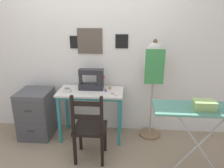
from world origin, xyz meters
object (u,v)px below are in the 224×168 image
object	(u,v)px
storage_box	(204,105)
sewing_machine	(93,80)
thread_spool_near_machine	(106,91)
filing_cabinet	(37,114)
fabric_bowl	(67,90)
ironing_board	(203,112)
scissors	(113,94)
thread_spool_mid_table	(110,88)
wooden_chair	(90,129)
dress_form	(154,69)

from	to	relation	value
storage_box	sewing_machine	bearing A→B (deg)	145.46
thread_spool_near_machine	filing_cabinet	world-z (taller)	thread_spool_near_machine
fabric_bowl	filing_cabinet	distance (m)	0.66
sewing_machine	filing_cabinet	size ratio (longest dim) A/B	0.51
filing_cabinet	ironing_board	world-z (taller)	ironing_board
scissors	thread_spool_mid_table	xyz separation A→B (m)	(-0.07, 0.21, 0.02)
sewing_machine	thread_spool_near_machine	bearing A→B (deg)	-27.05
wooden_chair	ironing_board	bearing A→B (deg)	-10.58
sewing_machine	filing_cabinet	xyz separation A→B (m)	(-0.86, -0.10, -0.53)
thread_spool_mid_table	dress_form	xyz separation A→B (m)	(0.62, 0.01, 0.29)
wooden_chair	filing_cabinet	size ratio (longest dim) A/B	1.29
wooden_chair	storage_box	size ratio (longest dim) A/B	4.29
filing_cabinet	scissors	bearing A→B (deg)	-4.47
sewing_machine	ironing_board	distance (m)	1.55
fabric_bowl	wooden_chair	size ratio (longest dim) A/B	0.12
dress_form	storage_box	world-z (taller)	dress_form
scissors	sewing_machine	bearing A→B (deg)	148.91
sewing_machine	filing_cabinet	world-z (taller)	sewing_machine
fabric_bowl	sewing_machine	bearing A→B (deg)	22.84
thread_spool_mid_table	ironing_board	xyz separation A→B (m)	(1.06, -0.86, 0.07)
filing_cabinet	storage_box	xyz separation A→B (m)	(2.15, -0.79, 0.57)
fabric_bowl	filing_cabinet	size ratio (longest dim) A/B	0.15
wooden_chair	dress_form	bearing A→B (deg)	38.24
thread_spool_near_machine	dress_form	size ratio (longest dim) A/B	0.03
scissors	filing_cabinet	bearing A→B (deg)	175.53
filing_cabinet	ironing_board	distance (m)	2.34
sewing_machine	ironing_board	world-z (taller)	sewing_machine
thread_spool_near_machine	dress_form	bearing A→B (deg)	11.47
ironing_board	filing_cabinet	bearing A→B (deg)	161.02
dress_form	storage_box	distance (m)	1.02
wooden_chair	thread_spool_near_machine	bearing A→B (deg)	73.70
ironing_board	storage_box	distance (m)	0.11
dress_form	fabric_bowl	bearing A→B (deg)	-171.50
filing_cabinet	wooden_chair	bearing A→B (deg)	-29.26
scissors	ironing_board	size ratio (longest dim) A/B	0.12
dress_form	thread_spool_mid_table	bearing A→B (deg)	-178.84
wooden_chair	storage_box	distance (m)	1.36
thread_spool_near_machine	scissors	bearing A→B (deg)	-37.24
sewing_machine	scissors	world-z (taller)	sewing_machine
storage_box	ironing_board	bearing A→B (deg)	72.75
thread_spool_mid_table	filing_cabinet	distance (m)	1.18
thread_spool_near_machine	filing_cabinet	size ratio (longest dim) A/B	0.05
filing_cabinet	dress_form	size ratio (longest dim) A/B	0.49
ironing_board	sewing_machine	bearing A→B (deg)	147.15
thread_spool_near_machine	thread_spool_mid_table	distance (m)	0.13
sewing_machine	dress_form	bearing A→B (deg)	2.28
scissors	ironing_board	world-z (taller)	ironing_board
fabric_bowl	scissors	size ratio (longest dim) A/B	0.90
fabric_bowl	dress_form	bearing A→B (deg)	8.50
scissors	dress_form	size ratio (longest dim) A/B	0.08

